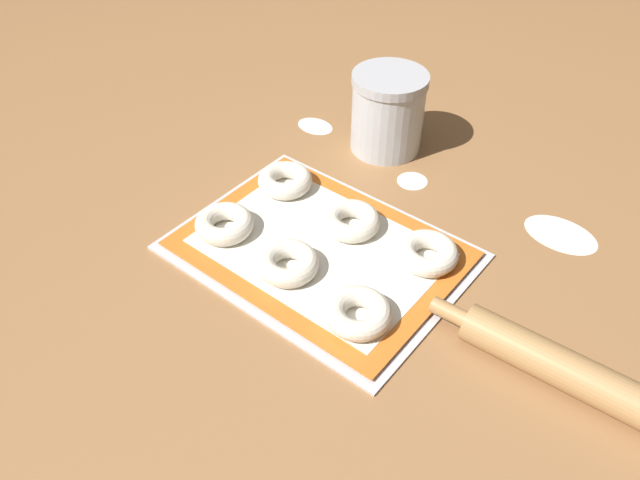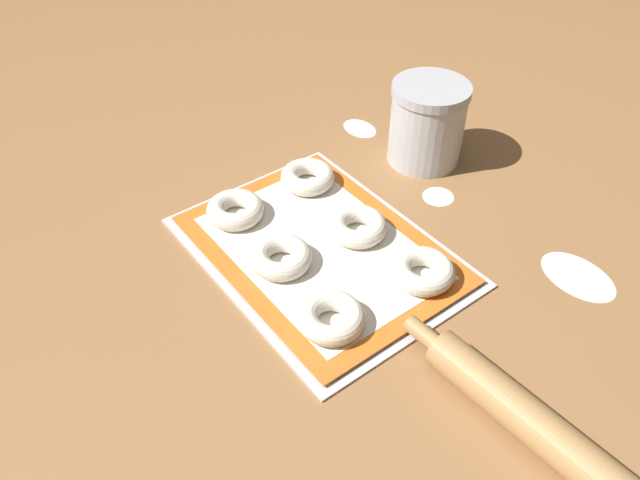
{
  "view_description": "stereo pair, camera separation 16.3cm",
  "coord_description": "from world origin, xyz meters",
  "px_view_note": "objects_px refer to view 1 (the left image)",
  "views": [
    {
      "loc": [
        0.43,
        -0.51,
        0.64
      ],
      "look_at": [
        0.01,
        0.01,
        0.03
      ],
      "focal_mm": 35.0,
      "sensor_mm": 36.0,
      "label": 1
    },
    {
      "loc": [
        0.54,
        -0.4,
        0.64
      ],
      "look_at": [
        0.01,
        0.01,
        0.03
      ],
      "focal_mm": 35.0,
      "sensor_mm": 36.0,
      "label": 2
    }
  ],
  "objects_px": {
    "bagel_front_left": "(224,224)",
    "rolling_pin": "(627,401)",
    "bagel_back_left": "(285,180)",
    "bagel_back_center": "(351,221)",
    "flour_canister": "(388,112)",
    "bagel_back_right": "(427,253)",
    "baking_tray": "(320,251)",
    "bagel_front_right": "(358,313)",
    "bagel_front_center": "(285,262)"
  },
  "relations": [
    {
      "from": "flour_canister",
      "to": "rolling_pin",
      "type": "distance_m",
      "value": 0.6
    },
    {
      "from": "bagel_back_left",
      "to": "flour_canister",
      "type": "distance_m",
      "value": 0.23
    },
    {
      "from": "bagel_back_right",
      "to": "baking_tray",
      "type": "bearing_deg",
      "value": -151.42
    },
    {
      "from": "bagel_front_right",
      "to": "flour_canister",
      "type": "bearing_deg",
      "value": 119.48
    },
    {
      "from": "bagel_back_center",
      "to": "bagel_back_right",
      "type": "bearing_deg",
      "value": 5.11
    },
    {
      "from": "baking_tray",
      "to": "bagel_back_center",
      "type": "relative_size",
      "value": 4.66
    },
    {
      "from": "bagel_back_right",
      "to": "rolling_pin",
      "type": "xyz_separation_m",
      "value": [
        0.31,
        -0.07,
        -0.0
      ]
    },
    {
      "from": "bagel_front_left",
      "to": "bagel_front_center",
      "type": "xyz_separation_m",
      "value": [
        0.12,
        -0.0,
        0.0
      ]
    },
    {
      "from": "bagel_front_right",
      "to": "flour_canister",
      "type": "xyz_separation_m",
      "value": [
        -0.21,
        0.37,
        0.05
      ]
    },
    {
      "from": "bagel_front_center",
      "to": "bagel_back_right",
      "type": "height_order",
      "value": "same"
    },
    {
      "from": "bagel_back_left",
      "to": "rolling_pin",
      "type": "height_order",
      "value": "rolling_pin"
    },
    {
      "from": "bagel_back_right",
      "to": "flour_canister",
      "type": "height_order",
      "value": "flour_canister"
    },
    {
      "from": "flour_canister",
      "to": "bagel_back_left",
      "type": "bearing_deg",
      "value": -103.39
    },
    {
      "from": "baking_tray",
      "to": "bagel_front_left",
      "type": "height_order",
      "value": "bagel_front_left"
    },
    {
      "from": "bagel_front_left",
      "to": "rolling_pin",
      "type": "height_order",
      "value": "rolling_pin"
    },
    {
      "from": "bagel_back_center",
      "to": "bagel_front_left",
      "type": "bearing_deg",
      "value": -139.12
    },
    {
      "from": "bagel_front_left",
      "to": "bagel_front_right",
      "type": "relative_size",
      "value": 1.0
    },
    {
      "from": "baking_tray",
      "to": "bagel_front_right",
      "type": "relative_size",
      "value": 4.66
    },
    {
      "from": "bagel_back_left",
      "to": "bagel_back_right",
      "type": "distance_m",
      "value": 0.27
    },
    {
      "from": "bagel_back_center",
      "to": "rolling_pin",
      "type": "relative_size",
      "value": 0.18
    },
    {
      "from": "bagel_front_left",
      "to": "bagel_front_center",
      "type": "distance_m",
      "value": 0.12
    },
    {
      "from": "bagel_front_left",
      "to": "bagel_back_center",
      "type": "distance_m",
      "value": 0.19
    },
    {
      "from": "bagel_front_center",
      "to": "bagel_back_right",
      "type": "xyz_separation_m",
      "value": [
        0.15,
        0.14,
        0.0
      ]
    },
    {
      "from": "flour_canister",
      "to": "bagel_back_center",
      "type": "bearing_deg",
      "value": -67.87
    },
    {
      "from": "bagel_back_right",
      "to": "bagel_front_right",
      "type": "bearing_deg",
      "value": -93.92
    },
    {
      "from": "bagel_front_right",
      "to": "bagel_back_center",
      "type": "bearing_deg",
      "value": 129.42
    },
    {
      "from": "bagel_back_left",
      "to": "flour_canister",
      "type": "relative_size",
      "value": 0.62
    },
    {
      "from": "bagel_front_left",
      "to": "bagel_back_left",
      "type": "height_order",
      "value": "same"
    },
    {
      "from": "bagel_front_right",
      "to": "flour_canister",
      "type": "height_order",
      "value": "flour_canister"
    },
    {
      "from": "bagel_back_center",
      "to": "bagel_back_right",
      "type": "distance_m",
      "value": 0.13
    },
    {
      "from": "bagel_front_right",
      "to": "rolling_pin",
      "type": "height_order",
      "value": "rolling_pin"
    },
    {
      "from": "flour_canister",
      "to": "bagel_back_right",
      "type": "bearing_deg",
      "value": -44.71
    },
    {
      "from": "bagel_front_center",
      "to": "bagel_back_center",
      "type": "xyz_separation_m",
      "value": [
        0.02,
        0.13,
        0.0
      ]
    },
    {
      "from": "bagel_back_center",
      "to": "bagel_back_right",
      "type": "xyz_separation_m",
      "value": [
        0.13,
        0.01,
        0.0
      ]
    },
    {
      "from": "bagel_front_right",
      "to": "rolling_pin",
      "type": "relative_size",
      "value": 0.18
    },
    {
      "from": "bagel_front_center",
      "to": "rolling_pin",
      "type": "xyz_separation_m",
      "value": [
        0.45,
        0.07,
        -0.0
      ]
    },
    {
      "from": "bagel_back_right",
      "to": "bagel_back_center",
      "type": "bearing_deg",
      "value": -174.89
    },
    {
      "from": "bagel_front_center",
      "to": "bagel_back_right",
      "type": "bearing_deg",
      "value": 43.69
    },
    {
      "from": "bagel_front_left",
      "to": "rolling_pin",
      "type": "xyz_separation_m",
      "value": [
        0.58,
        0.07,
        -0.0
      ]
    },
    {
      "from": "bagel_back_right",
      "to": "flour_canister",
      "type": "distance_m",
      "value": 0.31
    },
    {
      "from": "bagel_back_left",
      "to": "bagel_back_center",
      "type": "bearing_deg",
      "value": -5.54
    },
    {
      "from": "rolling_pin",
      "to": "baking_tray",
      "type": "bearing_deg",
      "value": -179.0
    },
    {
      "from": "bagel_front_right",
      "to": "bagel_back_center",
      "type": "distance_m",
      "value": 0.18
    },
    {
      "from": "bagel_front_left",
      "to": "rolling_pin",
      "type": "distance_m",
      "value": 0.58
    },
    {
      "from": "bagel_back_left",
      "to": "bagel_front_left",
      "type": "bearing_deg",
      "value": -89.82
    },
    {
      "from": "bagel_front_left",
      "to": "bagel_front_right",
      "type": "height_order",
      "value": "same"
    },
    {
      "from": "bagel_back_left",
      "to": "rolling_pin",
      "type": "bearing_deg",
      "value": -6.85
    },
    {
      "from": "baking_tray",
      "to": "flour_canister",
      "type": "xyz_separation_m",
      "value": [
        -0.08,
        0.29,
        0.07
      ]
    },
    {
      "from": "baking_tray",
      "to": "bagel_front_left",
      "type": "xyz_separation_m",
      "value": [
        -0.13,
        -0.06,
        0.02
      ]
    },
    {
      "from": "bagel_front_left",
      "to": "bagel_back_center",
      "type": "xyz_separation_m",
      "value": [
        0.14,
        0.12,
        0.0
      ]
    }
  ]
}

